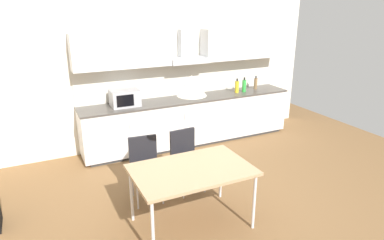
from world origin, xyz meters
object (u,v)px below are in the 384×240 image
(bottle_yellow, at_px, (237,87))
(chair_far_right, at_px, (186,154))
(bottle_green, at_px, (244,86))
(dining_table, at_px, (192,172))
(pendant_lamp, at_px, (192,86))
(microwave, at_px, (125,98))
(chair_far_left, at_px, (145,162))
(bottle_brown, at_px, (256,83))

(bottle_yellow, distance_m, chair_far_right, 2.38)
(bottle_green, xyz_separation_m, chair_far_right, (-1.96, -1.48, -0.48))
(bottle_green, relative_size, dining_table, 0.21)
(bottle_yellow, height_order, chair_far_right, bottle_yellow)
(dining_table, bearing_deg, pendant_lamp, 0.00)
(dining_table, bearing_deg, bottle_green, 45.65)
(bottle_green, distance_m, chair_far_right, 2.50)
(microwave, height_order, chair_far_left, microwave)
(microwave, bearing_deg, bottle_yellow, -1.11)
(bottle_yellow, xyz_separation_m, chair_far_left, (-2.40, -1.49, -0.47))
(dining_table, bearing_deg, bottle_yellow, 47.90)
(bottle_yellow, relative_size, chair_far_right, 0.32)
(bottle_brown, distance_m, chair_far_left, 3.34)
(bottle_green, xyz_separation_m, bottle_brown, (0.35, 0.10, -0.01))
(chair_far_right, bearing_deg, dining_table, -110.10)
(chair_far_right, bearing_deg, pendant_lamp, -110.10)
(bottle_green, height_order, bottle_yellow, bottle_green)
(bottle_yellow, bearing_deg, chair_far_left, -148.09)
(bottle_yellow, height_order, pendant_lamp, pendant_lamp)
(microwave, distance_m, bottle_brown, 2.73)
(microwave, xyz_separation_m, chair_far_right, (0.43, -1.54, -0.49))
(microwave, relative_size, chair_far_right, 0.55)
(microwave, bearing_deg, bottle_green, -1.27)
(pendant_lamp, bearing_deg, bottle_green, 45.65)
(microwave, relative_size, dining_table, 0.35)
(chair_far_left, bearing_deg, bottle_brown, 28.54)
(microwave, height_order, bottle_brown, microwave)
(bottle_yellow, xyz_separation_m, chair_far_right, (-1.79, -1.49, -0.47))
(chair_far_left, height_order, chair_far_right, same)
(chair_far_left, bearing_deg, microwave, 83.52)
(dining_table, xyz_separation_m, pendant_lamp, (0.00, 0.00, 1.03))
(microwave, xyz_separation_m, bottle_yellow, (2.22, -0.04, -0.02))
(microwave, height_order, dining_table, microwave)
(dining_table, relative_size, chair_far_right, 1.57)
(bottle_brown, xyz_separation_m, chair_far_left, (-2.91, -1.58, -0.47))
(chair_far_right, bearing_deg, chair_far_left, -179.98)
(bottle_yellow, bearing_deg, pendant_lamp, -132.10)
(bottle_green, distance_m, bottle_yellow, 0.16)
(bottle_green, xyz_separation_m, dining_table, (-2.26, -2.31, -0.31))
(microwave, bearing_deg, pendant_lamp, -86.94)
(bottle_brown, bearing_deg, microwave, -179.07)
(bottle_yellow, relative_size, pendant_lamp, 0.87)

